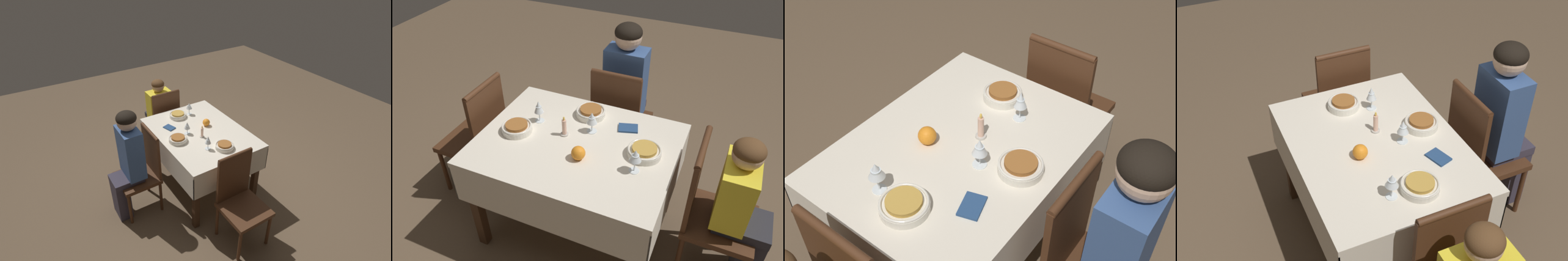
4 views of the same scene
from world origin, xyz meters
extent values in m
plane|color=brown|center=(0.00, 0.00, 0.00)|extent=(8.00, 8.00, 0.00)
cube|color=silver|center=(0.00, 0.00, 0.73)|extent=(1.19, 0.91, 0.04)
cube|color=silver|center=(0.00, 0.45, 0.59)|extent=(1.19, 0.01, 0.26)
cube|color=silver|center=(0.00, -0.45, 0.59)|extent=(1.19, 0.01, 0.26)
cube|color=silver|center=(0.59, 0.00, 0.59)|extent=(0.01, 0.91, 0.26)
cube|color=silver|center=(-0.59, 0.00, 0.59)|extent=(0.01, 0.91, 0.26)
cube|color=#3D2616|center=(0.53, 0.38, 0.36)|extent=(0.06, 0.06, 0.71)
cube|color=#3D2616|center=(-0.53, 0.38, 0.36)|extent=(0.06, 0.06, 0.71)
cube|color=#3D2616|center=(0.53, -0.38, 0.36)|extent=(0.06, 0.06, 0.71)
cube|color=#472816|center=(-0.04, -0.57, 0.68)|extent=(0.37, 0.03, 0.49)
cylinder|color=#472816|center=(-0.04, -0.57, 0.92)|extent=(0.36, 0.04, 0.04)
cylinder|color=#472816|center=(-0.71, -0.04, 0.92)|extent=(0.04, 0.36, 0.04)
cube|color=#472816|center=(0.90, -0.09, 0.41)|extent=(0.40, 0.40, 0.04)
cube|color=#472816|center=(0.71, -0.09, 0.68)|extent=(0.03, 0.37, 0.49)
cylinder|color=#472816|center=(0.71, -0.09, 0.92)|extent=(0.04, 0.36, 0.04)
cylinder|color=#472816|center=(1.07, -0.26, 0.20)|extent=(0.03, 0.03, 0.39)
cylinder|color=#472816|center=(1.07, 0.09, 0.20)|extent=(0.03, 0.03, 0.39)
cylinder|color=#472816|center=(0.73, -0.26, 0.20)|extent=(0.03, 0.03, 0.39)
cylinder|color=#472816|center=(0.73, 0.09, 0.20)|extent=(0.03, 0.03, 0.39)
cube|color=#38568E|center=(-0.04, -0.79, 0.76)|extent=(0.30, 0.18, 0.53)
sphere|color=beige|center=(-0.04, -0.79, 1.11)|extent=(0.19, 0.19, 0.19)
ellipsoid|color=black|center=(-0.04, -0.79, 1.15)|extent=(0.19, 0.19, 0.13)
cylinder|color=silver|center=(0.03, -0.30, 0.77)|extent=(0.19, 0.19, 0.04)
torus|color=silver|center=(0.03, -0.30, 0.79)|extent=(0.19, 0.19, 0.01)
cylinder|color=#995B28|center=(0.03, -0.30, 0.80)|extent=(0.14, 0.14, 0.02)
cylinder|color=white|center=(-0.04, -0.14, 0.75)|extent=(0.06, 0.06, 0.00)
cylinder|color=white|center=(-0.04, -0.14, 0.79)|extent=(0.01, 0.01, 0.06)
cone|color=white|center=(-0.04, -0.14, 0.85)|extent=(0.07, 0.07, 0.08)
cylinder|color=white|center=(-0.04, -0.14, 0.84)|extent=(0.04, 0.04, 0.03)
cylinder|color=silver|center=(-0.40, -0.05, 0.77)|extent=(0.20, 0.20, 0.04)
torus|color=silver|center=(-0.40, -0.05, 0.79)|extent=(0.20, 0.20, 0.01)
cylinder|color=gold|center=(-0.40, -0.05, 0.80)|extent=(0.14, 0.14, 0.02)
cylinder|color=white|center=(-0.39, 0.10, 0.75)|extent=(0.06, 0.06, 0.00)
cylinder|color=white|center=(-0.39, 0.10, 0.79)|extent=(0.01, 0.01, 0.07)
cone|color=white|center=(-0.39, 0.10, 0.86)|extent=(0.07, 0.07, 0.07)
cylinder|color=white|center=(-0.39, 0.10, 0.85)|extent=(0.04, 0.04, 0.03)
cylinder|color=silver|center=(0.39, 0.04, 0.77)|extent=(0.19, 0.19, 0.04)
torus|color=silver|center=(0.39, 0.04, 0.79)|extent=(0.19, 0.19, 0.01)
cylinder|color=#995B28|center=(0.39, 0.04, 0.80)|extent=(0.14, 0.14, 0.02)
cylinder|color=white|center=(0.31, -0.11, 0.75)|extent=(0.06, 0.06, 0.00)
cylinder|color=white|center=(0.31, -0.11, 0.79)|extent=(0.01, 0.01, 0.07)
cone|color=white|center=(0.31, -0.11, 0.86)|extent=(0.06, 0.06, 0.08)
cylinder|color=white|center=(0.31, -0.11, 0.84)|extent=(0.04, 0.04, 0.04)
cylinder|color=beige|center=(0.10, -0.04, 0.76)|extent=(0.05, 0.05, 0.01)
cylinder|color=beige|center=(0.10, -0.04, 0.81)|extent=(0.03, 0.03, 0.10)
ellipsoid|color=#F9C64C|center=(0.10, -0.04, 0.87)|extent=(0.01, 0.01, 0.03)
sphere|color=orange|center=(-0.07, 0.13, 0.79)|extent=(0.08, 0.08, 0.08)
cube|color=navy|center=(-0.24, -0.25, 0.76)|extent=(0.14, 0.12, 0.01)
camera|label=1|loc=(2.34, -1.52, 2.56)|focal=28.00mm
camera|label=2|loc=(-0.76, 1.59, 2.20)|focal=35.00mm
camera|label=3|loc=(-1.19, -1.00, 2.23)|focal=45.00mm
camera|label=4|loc=(-1.86, 0.85, 2.50)|focal=45.00mm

